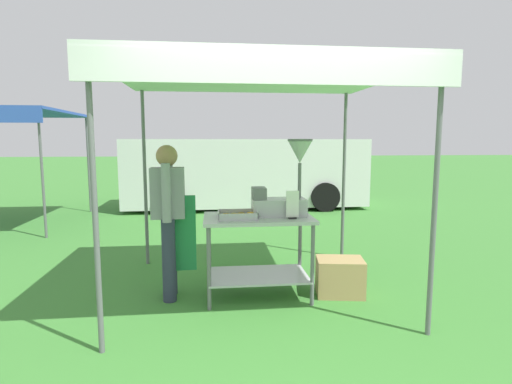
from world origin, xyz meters
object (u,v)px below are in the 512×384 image
Objects in this scene: donut_fryer at (284,188)px; supply_crate at (340,277)px; van_white at (245,172)px; donut_cart at (258,239)px; menu_sign at (293,207)px; vendor at (169,213)px; donut_tray at (238,216)px; stall_canopy at (257,81)px.

donut_fryer reaches higher than supply_crate.
donut_cart is at bearing -93.31° from van_white.
menu_sign is 6.13m from van_white.
vendor is 6.03m from van_white.
donut_cart is 5.99m from van_white.
donut_cart is 0.97m from vendor.
van_white is at bearing 84.73° from donut_tray.
vendor reaches higher than menu_sign.
donut_fryer is at bearing 6.21° from donut_cart.
menu_sign reaches higher than donut_tray.
donut_fryer is at bearing 172.93° from supply_crate.
donut_fryer is 2.82× the size of menu_sign.
donut_tray is at bearing 170.07° from menu_sign.
stall_canopy reaches higher than vendor.
donut_tray is 1.40× the size of menu_sign.
donut_cart is 0.19× the size of van_white.
stall_canopy is 2.57× the size of donut_cart.
donut_cart is 1.41× the size of donut_fryer.
stall_canopy is 1.64m from vendor.
menu_sign reaches higher than supply_crate.
donut_tray reaches higher than donut_cart.
donut_cart is at bearing -4.91° from vendor.
donut_tray is 0.73× the size of supply_crate.
supply_crate is (1.80, -0.12, -0.71)m from vendor.
donut_tray is 6.06m from van_white.
menu_sign is 0.18× the size of vendor.
donut_tray reaches higher than supply_crate.
vendor is 2.95× the size of supply_crate.
supply_crate is 6.08m from van_white.
vendor is 1.94m from supply_crate.
stall_canopy is 3.62× the size of donut_fryer.
donut_cart is 0.52m from menu_sign.
van_white reaches higher than vendor.
supply_crate is at bearing 11.96° from menu_sign.
donut_fryer is at bearing -13.64° from stall_canopy.
van_white is at bearing 89.87° from menu_sign.
stall_canopy reaches higher than donut_tray.
donut_tray is at bearing -11.57° from vendor.
supply_crate is (1.09, 0.02, -0.69)m from donut_tray.
stall_canopy is 6.05m from van_white.
donut_tray is at bearing -142.24° from stall_canopy.
stall_canopy is 1.14m from donut_fryer.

